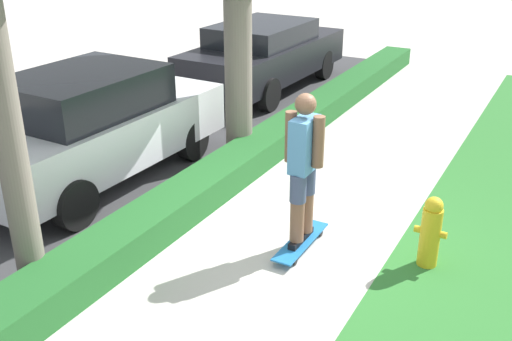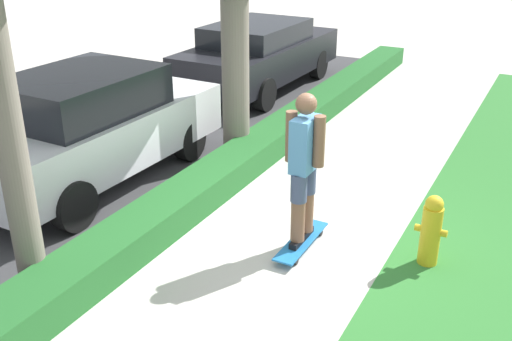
{
  "view_description": "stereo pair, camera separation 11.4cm",
  "coord_description": "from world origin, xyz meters",
  "px_view_note": "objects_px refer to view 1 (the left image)",
  "views": [
    {
      "loc": [
        -5.62,
        -2.45,
        3.57
      ],
      "look_at": [
        -0.07,
        0.6,
        0.79
      ],
      "focal_mm": 42.0,
      "sensor_mm": 36.0,
      "label": 1
    },
    {
      "loc": [
        -5.67,
        -2.35,
        3.57
      ],
      "look_at": [
        -0.07,
        0.6,
        0.79
      ],
      "focal_mm": 42.0,
      "sensor_mm": 36.0,
      "label": 2
    }
  ],
  "objects_px": {
    "skater_person": "(303,166)",
    "parked_car_rear": "(264,54)",
    "skateboard": "(301,242)",
    "parked_car_middle": "(92,125)",
    "fire_hydrant": "(431,232)"
  },
  "relations": [
    {
      "from": "skateboard",
      "to": "skater_person",
      "type": "xyz_separation_m",
      "value": [
        0.0,
        0.0,
        0.94
      ]
    },
    {
      "from": "skater_person",
      "to": "parked_car_rear",
      "type": "relative_size",
      "value": 0.4
    },
    {
      "from": "skateboard",
      "to": "skater_person",
      "type": "bearing_deg",
      "value": 0.0
    },
    {
      "from": "skater_person",
      "to": "fire_hydrant",
      "type": "relative_size",
      "value": 2.12
    },
    {
      "from": "skateboard",
      "to": "parked_car_rear",
      "type": "height_order",
      "value": "parked_car_rear"
    },
    {
      "from": "skateboard",
      "to": "parked_car_middle",
      "type": "xyz_separation_m",
      "value": [
        0.34,
        3.38,
        0.73
      ]
    },
    {
      "from": "parked_car_middle",
      "to": "fire_hydrant",
      "type": "distance_m",
      "value": 4.75
    },
    {
      "from": "skater_person",
      "to": "fire_hydrant",
      "type": "height_order",
      "value": "skater_person"
    },
    {
      "from": "parked_car_middle",
      "to": "parked_car_rear",
      "type": "distance_m",
      "value": 5.28
    },
    {
      "from": "parked_car_middle",
      "to": "parked_car_rear",
      "type": "xyz_separation_m",
      "value": [
        5.28,
        0.1,
        -0.05
      ]
    },
    {
      "from": "skater_person",
      "to": "parked_car_middle",
      "type": "height_order",
      "value": "skater_person"
    },
    {
      "from": "skater_person",
      "to": "parked_car_rear",
      "type": "xyz_separation_m",
      "value": [
        5.62,
        3.48,
        -0.27
      ]
    },
    {
      "from": "fire_hydrant",
      "to": "parked_car_rear",
      "type": "bearing_deg",
      "value": 42.45
    },
    {
      "from": "skateboard",
      "to": "parked_car_middle",
      "type": "distance_m",
      "value": 3.47
    },
    {
      "from": "skater_person",
      "to": "parked_car_middle",
      "type": "distance_m",
      "value": 3.4
    }
  ]
}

